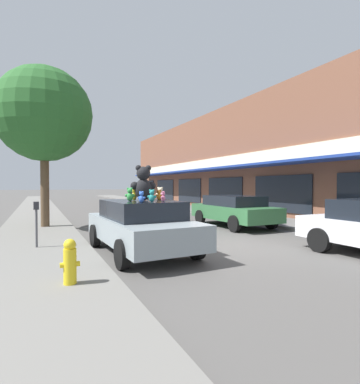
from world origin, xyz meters
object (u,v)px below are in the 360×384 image
teddy_bear_yellow (134,194)px  teddy_bear_green (130,195)px  teddy_bear_white (148,196)px  fire_hydrant (70,261)px  teddy_bear_orange (159,195)px  teddy_bear_blue (141,197)px  parked_car_far_center (234,210)px  teddy_bear_cream (160,194)px  parking_meter (36,218)px  teddy_bear_purple (131,195)px  teddy_bear_pink (163,197)px  street_tree (44,115)px  plush_art_car (141,225)px  teddy_bear_giant (143,183)px  teddy_bear_teal (152,196)px

teddy_bear_yellow → teddy_bear_green: bearing=-0.7°
teddy_bear_white → fire_hydrant: size_ratio=0.28×
teddy_bear_orange → teddy_bear_white: teddy_bear_orange is taller
teddy_bear_blue → parked_car_far_center: 7.08m
teddy_bear_orange → teddy_bear_cream: teddy_bear_cream is taller
fire_hydrant → parking_meter: size_ratio=0.62×
fire_hydrant → parking_meter: parking_meter is taller
teddy_bear_purple → teddy_bear_pink: size_ratio=1.01×
teddy_bear_purple → teddy_bear_yellow: 0.22m
street_tree → parking_meter: street_tree is taller
teddy_bear_yellow → teddy_bear_green: 0.47m
plush_art_car → teddy_bear_orange: size_ratio=15.36×
teddy_bear_blue → teddy_bear_purple: bearing=-49.2°
teddy_bear_pink → street_tree: (-2.68, 6.51, 3.23)m
fire_hydrant → teddy_bear_white: bearing=51.1°
teddy_bear_cream → street_tree: (-2.95, 5.60, 3.18)m
plush_art_car → parked_car_far_center: plush_art_car is taller
teddy_bear_white → teddy_bear_yellow: 0.79m
parked_car_far_center → parking_meter: parking_meter is taller
teddy_bear_cream → teddy_bear_giant: bearing=50.4°
teddy_bear_blue → teddy_bear_orange: bearing=-84.0°
teddy_bear_pink → parked_car_far_center: bearing=171.7°
street_tree → teddy_bear_giant: bearing=-67.4°
teddy_bear_purple → teddy_bear_green: 0.65m
teddy_bear_cream → street_tree: size_ratio=0.06×
teddy_bear_white → teddy_bear_pink: size_ratio=0.84×
teddy_bear_blue → teddy_bear_green: (-0.06, 0.79, 0.04)m
teddy_bear_orange → parking_meter: bearing=21.5°
teddy_bear_orange → fire_hydrant: bearing=85.8°
plush_art_car → teddy_bear_green: 0.92m
teddy_bear_cream → street_tree: street_tree is taller
teddy_bear_teal → teddy_bear_giant: bearing=-65.5°
teddy_bear_pink → street_tree: size_ratio=0.04×
teddy_bear_blue → teddy_bear_white: bearing=-67.7°
teddy_bear_pink → teddy_bear_yellow: 1.05m
teddy_bear_white → teddy_bear_green: 1.24m
teddy_bear_orange → teddy_bear_teal: 1.00m
plush_art_car → teddy_bear_white: (0.47, 0.78, 0.77)m
teddy_bear_green → teddy_bear_giant: bearing=-137.0°
teddy_bear_white → teddy_bear_giant: bearing=-0.9°
plush_art_car → teddy_bear_teal: bearing=-90.0°
teddy_bear_orange → teddy_bear_green: 0.94m
teddy_bear_teal → fire_hydrant: teddy_bear_teal is taller
teddy_bear_yellow → teddy_bear_cream: teddy_bear_cream is taller
teddy_bear_cream → teddy_bear_green: (-1.02, -0.40, -0.00)m
teddy_bear_purple → teddy_bear_cream: teddy_bear_cream is taller
teddy_bear_white → teddy_bear_yellow: teddy_bear_yellow is taller
teddy_bear_white → parking_meter: bearing=-72.4°
teddy_bear_blue → fire_hydrant: teddy_bear_blue is taller
teddy_bear_orange → parked_car_far_center: 5.82m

